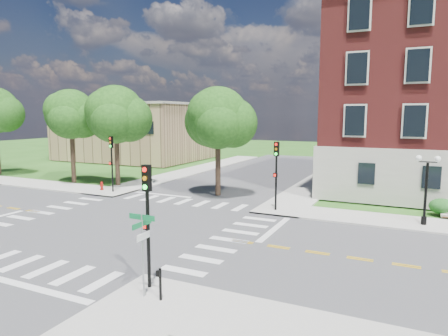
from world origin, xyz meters
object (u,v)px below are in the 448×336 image
at_px(traffic_signal_ne, 276,167).
at_px(twin_lamp_west, 426,186).
at_px(street_sign_pole, 143,239).
at_px(fire_hydrant, 102,186).
at_px(traffic_signal_se, 147,210).
at_px(push_button_post, 160,282).
at_px(traffic_signal_nw, 112,157).

relative_size(traffic_signal_ne, twin_lamp_west, 1.13).
bearing_deg(street_sign_pole, fire_hydrant, 135.93).
height_order(traffic_signal_se, fire_hydrant, traffic_signal_se).
relative_size(traffic_signal_se, street_sign_pole, 1.55).
bearing_deg(push_button_post, twin_lamp_west, 59.81).
bearing_deg(street_sign_pole, twin_lamp_west, 57.79).
bearing_deg(traffic_signal_ne, street_sign_pole, -90.89).
xyz_separation_m(traffic_signal_nw, twin_lamp_west, (24.25, -0.16, -0.66)).
relative_size(traffic_signal_ne, street_sign_pole, 1.55).
bearing_deg(push_button_post, traffic_signal_nw, 135.02).
relative_size(street_sign_pole, fire_hydrant, 4.13).
height_order(traffic_signal_nw, push_button_post, traffic_signal_nw).
xyz_separation_m(push_button_post, fire_hydrant, (-16.80, 15.58, -0.33)).
distance_m(traffic_signal_ne, push_button_post, 15.17).
bearing_deg(twin_lamp_west, traffic_signal_nw, 179.61).
relative_size(traffic_signal_se, push_button_post, 4.00).
xyz_separation_m(street_sign_pole, push_button_post, (0.72, -0.01, -1.51)).
xyz_separation_m(traffic_signal_nw, push_button_post, (15.40, -15.39, -2.39)).
xyz_separation_m(traffic_signal_ne, fire_hydrant, (-16.31, 0.61, -2.72)).
height_order(traffic_signal_se, street_sign_pole, traffic_signal_se).
height_order(traffic_signal_nw, fire_hydrant, traffic_signal_nw).
relative_size(traffic_signal_se, traffic_signal_nw, 1.00).
xyz_separation_m(traffic_signal_se, traffic_signal_nw, (-14.36, 14.62, 0.00)).
bearing_deg(push_button_post, street_sign_pole, 178.87).
bearing_deg(push_button_post, traffic_signal_ne, 91.88).
relative_size(street_sign_pole, push_button_post, 2.58).
bearing_deg(traffic_signal_se, fire_hydrant, 136.79).
height_order(twin_lamp_west, street_sign_pole, twin_lamp_west).
distance_m(traffic_signal_se, street_sign_pole, 1.19).
distance_m(twin_lamp_west, fire_hydrant, 25.74).
bearing_deg(push_button_post, traffic_signal_se, 143.57).
distance_m(traffic_signal_ne, twin_lamp_west, 9.37).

